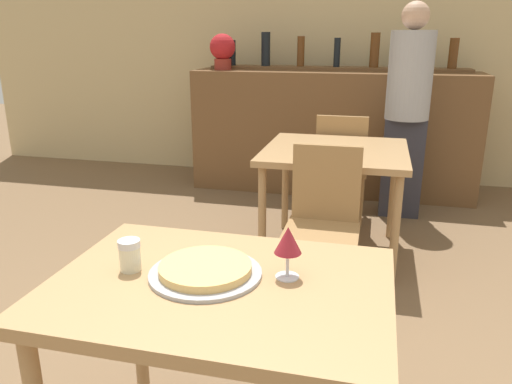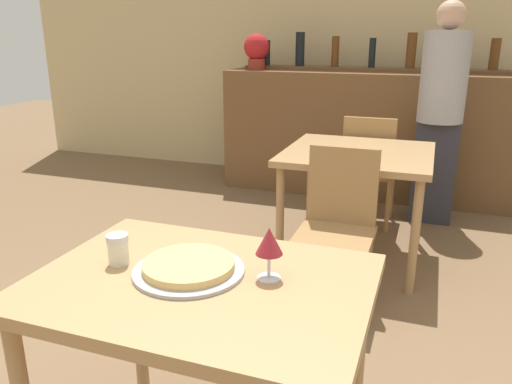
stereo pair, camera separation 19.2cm
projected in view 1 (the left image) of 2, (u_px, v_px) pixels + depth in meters
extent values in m
cube|color=#D1B784|center=(341.00, 39.00, 4.92)|extent=(8.00, 0.05, 2.80)
cube|color=#A87F51|center=(220.00, 288.00, 1.45)|extent=(0.98, 0.71, 0.04)
cylinder|color=#A87F51|center=(139.00, 327.00, 1.94)|extent=(0.05, 0.05, 0.72)
cylinder|color=#A87F51|center=(366.00, 360.00, 1.74)|extent=(0.05, 0.05, 0.72)
cube|color=#A87F51|center=(335.00, 152.00, 3.24)|extent=(0.92, 0.90, 0.04)
cylinder|color=#A87F51|center=(262.00, 220.00, 3.08)|extent=(0.05, 0.05, 0.70)
cylinder|color=#A87F51|center=(395.00, 232.00, 2.90)|extent=(0.05, 0.05, 0.70)
cylinder|color=#A87F51|center=(285.00, 185.00, 3.80)|extent=(0.05, 0.05, 0.70)
cylinder|color=#A87F51|center=(393.00, 192.00, 3.62)|extent=(0.05, 0.05, 0.70)
cube|color=brown|center=(332.00, 132.00, 4.70)|extent=(2.60, 0.56, 1.12)
cube|color=brown|center=(336.00, 68.00, 4.66)|extent=(2.39, 0.24, 0.03)
cylinder|color=black|center=(232.00, 53.00, 4.85)|extent=(0.08, 0.08, 0.24)
cylinder|color=black|center=(266.00, 49.00, 4.76)|extent=(0.09, 0.09, 0.31)
cylinder|color=#5B3314|center=(301.00, 51.00, 4.69)|extent=(0.07, 0.07, 0.27)
cylinder|color=black|center=(337.00, 52.00, 4.62)|extent=(0.06, 0.06, 0.26)
cylinder|color=#5B3314|center=(375.00, 50.00, 4.53)|extent=(0.09, 0.09, 0.31)
cylinder|color=#1E5123|center=(413.00, 51.00, 4.46)|extent=(0.06, 0.06, 0.30)
cylinder|color=#5B3314|center=(453.00, 53.00, 4.38)|extent=(0.08, 0.08, 0.26)
cube|color=olive|center=(321.00, 234.00, 2.68)|extent=(0.40, 0.40, 0.04)
cube|color=olive|center=(327.00, 183.00, 2.78)|extent=(0.38, 0.04, 0.43)
cylinder|color=olive|center=(283.00, 281.00, 2.63)|extent=(0.03, 0.03, 0.40)
cylinder|color=olive|center=(349.00, 289.00, 2.55)|extent=(0.03, 0.03, 0.40)
cylinder|color=olive|center=(294.00, 255.00, 2.94)|extent=(0.03, 0.03, 0.40)
cylinder|color=olive|center=(353.00, 261.00, 2.87)|extent=(0.03, 0.03, 0.40)
cube|color=olive|center=(342.00, 169.00, 3.98)|extent=(0.40, 0.40, 0.04)
cube|color=olive|center=(341.00, 145.00, 3.74)|extent=(0.38, 0.04, 0.43)
cylinder|color=olive|center=(362.00, 190.00, 4.16)|extent=(0.03, 0.03, 0.40)
cylinder|color=olive|center=(322.00, 187.00, 4.24)|extent=(0.03, 0.03, 0.40)
cylinder|color=olive|center=(361.00, 203.00, 3.85)|extent=(0.03, 0.03, 0.40)
cylinder|color=olive|center=(317.00, 200.00, 3.92)|extent=(0.03, 0.03, 0.40)
cylinder|color=#A3A3A8|center=(206.00, 273.00, 1.48)|extent=(0.34, 0.34, 0.01)
cylinder|color=#E0B266|center=(205.00, 268.00, 1.47)|extent=(0.28, 0.28, 0.02)
cylinder|color=beige|center=(130.00, 258.00, 1.50)|extent=(0.06, 0.06, 0.08)
cylinder|color=silver|center=(129.00, 244.00, 1.49)|extent=(0.07, 0.07, 0.02)
cube|color=#2D2D38|center=(402.00, 168.00, 4.07)|extent=(0.32, 0.18, 0.80)
cylinder|color=#9E9EA3|center=(410.00, 76.00, 3.85)|extent=(0.34, 0.34, 0.67)
sphere|color=tan|center=(416.00, 15.00, 3.72)|extent=(0.21, 0.21, 0.21)
cylinder|color=silver|center=(287.00, 277.00, 1.47)|extent=(0.07, 0.07, 0.00)
cylinder|color=silver|center=(287.00, 264.00, 1.45)|extent=(0.01, 0.01, 0.07)
cone|color=maroon|center=(288.00, 240.00, 1.43)|extent=(0.08, 0.08, 0.08)
cylinder|color=maroon|center=(223.00, 64.00, 4.71)|extent=(0.16, 0.16, 0.10)
sphere|color=red|center=(223.00, 47.00, 4.66)|extent=(0.24, 0.24, 0.24)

